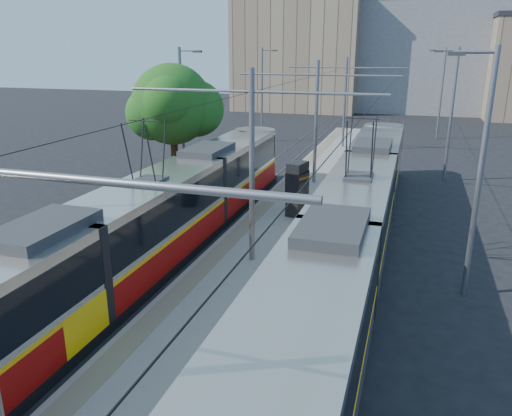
% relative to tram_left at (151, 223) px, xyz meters
% --- Properties ---
extents(ground, '(160.00, 160.00, 0.00)m').
position_rel_tram_left_xyz_m(ground, '(3.60, -6.92, -1.71)').
color(ground, black).
rests_on(ground, ground).
extents(platform, '(4.00, 50.00, 0.30)m').
position_rel_tram_left_xyz_m(platform, '(3.60, 10.08, -1.56)').
color(platform, gray).
rests_on(platform, ground).
extents(tactile_strip_left, '(0.70, 50.00, 0.01)m').
position_rel_tram_left_xyz_m(tactile_strip_left, '(2.15, 10.08, -1.40)').
color(tactile_strip_left, gray).
rests_on(tactile_strip_left, platform).
extents(tactile_strip_right, '(0.70, 50.00, 0.01)m').
position_rel_tram_left_xyz_m(tactile_strip_right, '(5.05, 10.08, -1.40)').
color(tactile_strip_right, gray).
rests_on(tactile_strip_right, platform).
extents(rails, '(8.71, 70.00, 0.03)m').
position_rel_tram_left_xyz_m(rails, '(3.60, 10.08, -1.69)').
color(rails, gray).
rests_on(rails, ground).
extents(tram_left, '(2.43, 27.66, 5.50)m').
position_rel_tram_left_xyz_m(tram_left, '(0.00, 0.00, 0.00)').
color(tram_left, black).
rests_on(tram_left, ground).
extents(tram_right, '(2.43, 30.32, 5.50)m').
position_rel_tram_left_xyz_m(tram_right, '(7.20, 2.91, 0.15)').
color(tram_right, black).
rests_on(tram_right, ground).
extents(catenary, '(9.20, 70.00, 7.00)m').
position_rel_tram_left_xyz_m(catenary, '(3.60, 7.23, 2.81)').
color(catenary, slate).
rests_on(catenary, platform).
extents(street_lamps, '(15.18, 38.22, 8.00)m').
position_rel_tram_left_xyz_m(street_lamps, '(3.60, 14.08, 2.47)').
color(street_lamps, slate).
rests_on(street_lamps, ground).
extents(shelter, '(0.95, 1.29, 2.56)m').
position_rel_tram_left_xyz_m(shelter, '(4.00, 6.79, -0.07)').
color(shelter, black).
rests_on(shelter, platform).
extents(tree, '(4.94, 4.57, 7.18)m').
position_rel_tram_left_xyz_m(tree, '(-3.68, 10.22, 3.14)').
color(tree, '#382314').
rests_on(tree, ground).
extents(building_left, '(16.32, 12.24, 14.95)m').
position_rel_tram_left_xyz_m(building_left, '(-6.40, 53.08, 5.78)').
color(building_left, gray).
rests_on(building_left, ground).
extents(building_centre, '(18.36, 14.28, 14.13)m').
position_rel_tram_left_xyz_m(building_centre, '(9.60, 57.08, 5.36)').
color(building_centre, gray).
rests_on(building_centre, ground).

